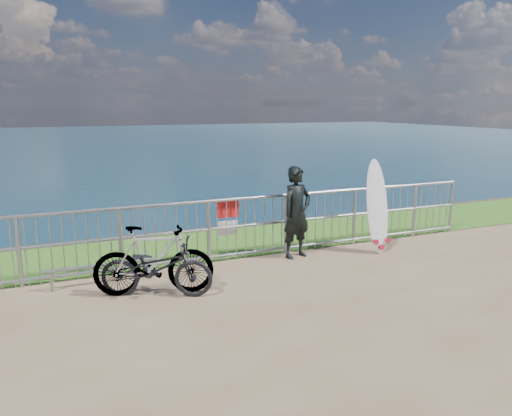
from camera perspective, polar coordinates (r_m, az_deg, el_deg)
name	(u,v)px	position (r m, az deg, el deg)	size (l,w,h in m)	color
grass_strip	(216,243)	(10.01, -4.58, -4.03)	(120.00, 120.00, 0.00)	#2E611A
railing	(237,228)	(8.87, -2.24, -2.28)	(10.06, 0.10, 1.13)	gray
surfer	(297,212)	(8.98, 4.69, -0.50)	(0.61, 0.40, 1.66)	black
surfboard	(377,210)	(9.55, 13.70, -0.20)	(0.47, 0.42, 1.75)	silver
bicycle_near	(157,268)	(7.37, -11.30, -6.72)	(0.56, 1.62, 0.85)	black
bicycle_far	(154,260)	(7.40, -11.62, -5.88)	(0.49, 1.73, 1.04)	black
bike_rack	(102,267)	(8.05, -17.21, -6.50)	(1.66, 0.05, 0.35)	gray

